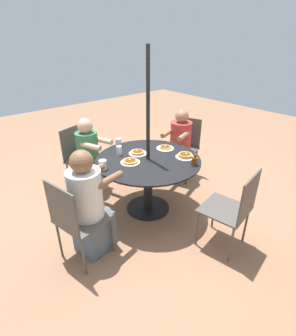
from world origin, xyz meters
TOP-DOWN VIEW (x-y plane):
  - ground_plane at (0.00, 0.00)m, footprint 12.00×12.00m
  - patio_table at (0.00, 0.00)m, footprint 1.30×1.30m
  - umbrella_pole at (0.00, 0.00)m, footprint 0.04×0.04m
  - patio_chair_north at (0.38, -1.07)m, footprint 0.58×0.58m
  - diner_north at (0.32, -0.90)m, footprint 0.44×0.53m
  - patio_chair_east at (1.12, 0.22)m, footprint 0.53×0.53m
  - diner_east at (0.94, 0.19)m, footprint 0.55×0.41m
  - patio_chair_south at (-0.19, 1.12)m, footprint 0.52×0.52m
  - patio_chair_west at (-1.08, -0.37)m, footprint 0.58×0.58m
  - diner_west at (-0.91, -0.31)m, footprint 0.56×0.45m
  - pancake_plate_a at (-0.38, -0.08)m, footprint 0.23×0.23m
  - pancake_plate_b at (0.01, -0.19)m, footprint 0.23×0.23m
  - pancake_plate_c at (-0.37, 0.27)m, footprint 0.23×0.23m
  - pancake_plate_d at (0.24, -0.05)m, footprint 0.23×0.23m
  - syrup_bottle at (-0.30, 0.48)m, footprint 0.10×0.08m
  - coffee_cup at (0.56, -0.13)m, footprint 0.09×0.09m
  - drinking_glass_a at (0.05, -0.56)m, footprint 0.08×0.08m
  - drinking_glass_b at (0.20, -0.33)m, footprint 0.07×0.07m

SIDE VIEW (x-z plane):
  - ground_plane at x=0.00m, z-range 0.00..0.00m
  - diner_north at x=0.32m, z-range -0.04..1.06m
  - diner_west at x=-0.91m, z-range -0.04..1.08m
  - patio_chair_north at x=0.38m, z-range 0.07..1.00m
  - patio_chair_east at x=1.12m, z-range 0.07..1.00m
  - patio_chair_south at x=-0.19m, z-range 0.07..1.00m
  - patio_chair_west at x=-1.08m, z-range 0.07..1.00m
  - diner_east at x=0.94m, z-range -0.04..1.14m
  - patio_table at x=0.00m, z-range 0.21..0.95m
  - pancake_plate_a at x=-0.38m, z-range 0.73..0.77m
  - pancake_plate_d at x=0.24m, z-range 0.73..0.77m
  - pancake_plate_b at x=0.01m, z-range 0.73..0.78m
  - pancake_plate_c at x=-0.37m, z-range 0.73..0.79m
  - syrup_bottle at x=-0.30m, z-range 0.72..0.86m
  - coffee_cup at x=0.56m, z-range 0.74..0.85m
  - drinking_glass_a at x=0.05m, z-range 0.74..0.85m
  - drinking_glass_b at x=0.20m, z-range 0.74..0.85m
  - umbrella_pole at x=0.00m, z-range 0.00..2.02m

